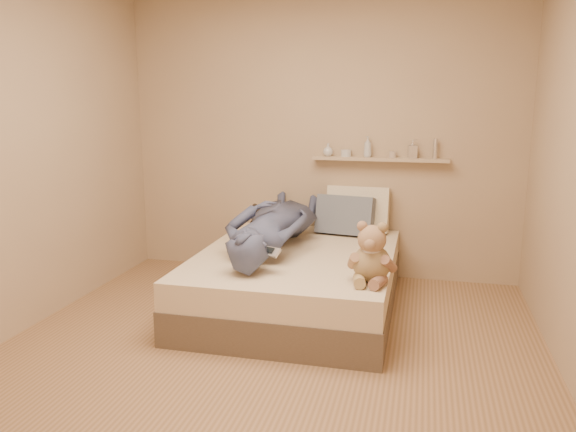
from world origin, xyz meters
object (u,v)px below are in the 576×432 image
(teddy_bear, at_px, (371,258))
(wall_shelf, at_px, (380,159))
(pillow_cream, at_px, (358,210))
(person, at_px, (273,224))
(pillow_grey, at_px, (345,215))
(dark_plush, at_px, (261,224))
(game_console, at_px, (268,251))
(bed, at_px, (296,280))

(teddy_bear, distance_m, wall_shelf, 1.57)
(pillow_cream, relative_size, person, 0.33)
(teddy_bear, height_order, pillow_grey, teddy_bear)
(person, bearing_deg, wall_shelf, -133.12)
(person, bearing_deg, dark_plush, -53.72)
(dark_plush, bearing_deg, game_console, -70.29)
(teddy_bear, height_order, person, teddy_bear)
(bed, xyz_separation_m, pillow_grey, (0.28, 0.69, 0.40))
(bed, bearing_deg, wall_shelf, 58.82)
(game_console, height_order, dark_plush, dark_plush)
(game_console, distance_m, pillow_grey, 1.28)
(bed, distance_m, pillow_grey, 0.84)
(pillow_cream, height_order, wall_shelf, wall_shelf)
(bed, relative_size, person, 1.13)
(wall_shelf, bearing_deg, pillow_grey, -140.96)
(game_console, relative_size, dark_plush, 0.60)
(teddy_bear, xyz_separation_m, wall_shelf, (-0.08, 1.50, 0.48))
(teddy_bear, height_order, wall_shelf, wall_shelf)
(teddy_bear, distance_m, pillow_grey, 1.33)
(game_console, distance_m, pillow_cream, 1.45)
(teddy_bear, distance_m, dark_plush, 1.38)
(teddy_bear, relative_size, pillow_grey, 0.82)
(pillow_cream, relative_size, wall_shelf, 0.46)
(pillow_grey, xyz_separation_m, person, (-0.50, -0.59, 0.03))
(bed, bearing_deg, person, 155.87)
(dark_plush, xyz_separation_m, pillow_cream, (0.76, 0.50, 0.07))
(pillow_grey, bearing_deg, dark_plush, -151.95)
(pillow_cream, bearing_deg, pillow_grey, -124.29)
(bed, xyz_separation_m, person, (-0.22, 0.10, 0.43))
(pillow_grey, distance_m, wall_shelf, 0.59)
(pillow_cream, bearing_deg, bed, -114.34)
(game_console, distance_m, wall_shelf, 1.66)
(pillow_cream, bearing_deg, game_console, -108.09)
(dark_plush, relative_size, pillow_cream, 0.57)
(person, relative_size, wall_shelf, 1.40)
(dark_plush, distance_m, wall_shelf, 1.22)
(dark_plush, relative_size, pillow_grey, 0.62)
(bed, xyz_separation_m, game_console, (-0.07, -0.55, 0.38))
(bed, height_order, teddy_bear, teddy_bear)
(teddy_bear, relative_size, wall_shelf, 0.34)
(dark_plush, height_order, pillow_grey, pillow_grey)
(pillow_grey, height_order, person, person)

